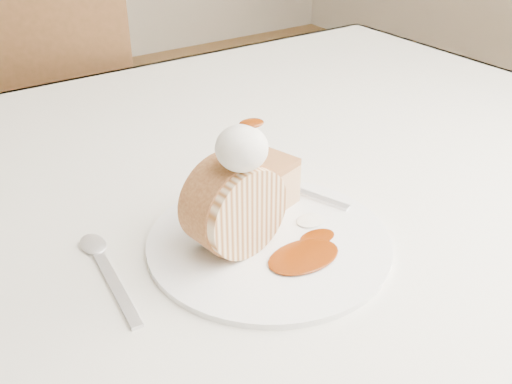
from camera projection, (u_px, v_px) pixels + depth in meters
table at (200, 230)px, 0.79m from camera, size 1.40×0.90×0.75m
chair_far at (36, 143)px, 1.30m from camera, size 0.56×0.56×0.95m
plate at (269, 241)px, 0.61m from camera, size 0.32×0.32×0.01m
roulade_slice at (235, 206)px, 0.57m from camera, size 0.10×0.07×0.10m
cake_chunk at (267, 185)px, 0.65m from camera, size 0.07×0.07×0.05m
whipped_cream at (242, 148)px, 0.53m from camera, size 0.05×0.05×0.04m
caramel_drizzle at (251, 118)px, 0.52m from camera, size 0.02×0.02×0.01m
caramel_pool at (304, 256)px, 0.57m from camera, size 0.09×0.07×0.00m
fork at (307, 194)px, 0.68m from camera, size 0.07×0.15×0.00m
spoon at (117, 288)px, 0.54m from camera, size 0.03×0.15×0.00m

